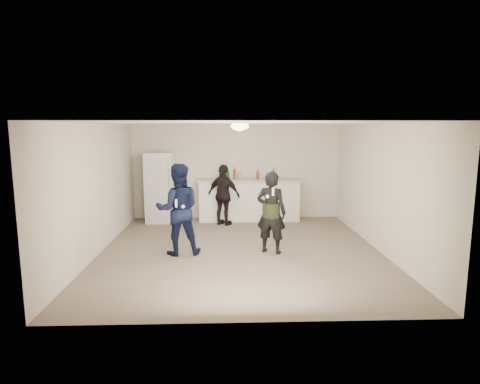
{
  "coord_description": "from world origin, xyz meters",
  "views": [
    {
      "loc": [
        -0.28,
        -7.7,
        2.41
      ],
      "look_at": [
        0.0,
        0.2,
        1.15
      ],
      "focal_mm": 30.0,
      "sensor_mm": 36.0,
      "label": 1
    }
  ],
  "objects_px": {
    "spectator": "(224,195)",
    "shaker": "(240,177)",
    "man": "(178,209)",
    "woman": "(271,212)",
    "fridge": "(160,187)",
    "counter": "(249,201)"
  },
  "relations": [
    {
      "from": "spectator",
      "to": "fridge",
      "type": "bearing_deg",
      "value": 16.27
    },
    {
      "from": "spectator",
      "to": "man",
      "type": "bearing_deg",
      "value": 101.02
    },
    {
      "from": "man",
      "to": "spectator",
      "type": "bearing_deg",
      "value": -119.06
    },
    {
      "from": "counter",
      "to": "spectator",
      "type": "distance_m",
      "value": 0.87
    },
    {
      "from": "shaker",
      "to": "man",
      "type": "xyz_separation_m",
      "value": [
        -1.27,
        -2.72,
        -0.3
      ]
    },
    {
      "from": "woman",
      "to": "counter",
      "type": "bearing_deg",
      "value": -61.18
    },
    {
      "from": "spectator",
      "to": "shaker",
      "type": "bearing_deg",
      "value": -103.86
    },
    {
      "from": "fridge",
      "to": "shaker",
      "type": "xyz_separation_m",
      "value": [
        2.05,
        -0.04,
        0.28
      ]
    },
    {
      "from": "shaker",
      "to": "spectator",
      "type": "xyz_separation_m",
      "value": [
        -0.41,
        -0.4,
        -0.41
      ]
    },
    {
      "from": "fridge",
      "to": "woman",
      "type": "bearing_deg",
      "value": -46.87
    },
    {
      "from": "shaker",
      "to": "man",
      "type": "height_order",
      "value": "man"
    },
    {
      "from": "fridge",
      "to": "man",
      "type": "bearing_deg",
      "value": -74.16
    },
    {
      "from": "shaker",
      "to": "man",
      "type": "bearing_deg",
      "value": -115.01
    },
    {
      "from": "fridge",
      "to": "shaker",
      "type": "height_order",
      "value": "fridge"
    },
    {
      "from": "fridge",
      "to": "woman",
      "type": "relative_size",
      "value": 1.12
    },
    {
      "from": "man",
      "to": "woman",
      "type": "xyz_separation_m",
      "value": [
        1.79,
        0.02,
        -0.08
      ]
    },
    {
      "from": "man",
      "to": "woman",
      "type": "distance_m",
      "value": 1.79
    },
    {
      "from": "shaker",
      "to": "counter",
      "type": "bearing_deg",
      "value": 23.56
    },
    {
      "from": "counter",
      "to": "spectator",
      "type": "xyz_separation_m",
      "value": [
        -0.66,
        -0.51,
        0.24
      ]
    },
    {
      "from": "counter",
      "to": "man",
      "type": "distance_m",
      "value": 3.23
    },
    {
      "from": "spectator",
      "to": "woman",
      "type": "bearing_deg",
      "value": 143.36
    },
    {
      "from": "woman",
      "to": "fridge",
      "type": "bearing_deg",
      "value": -23.45
    }
  ]
}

